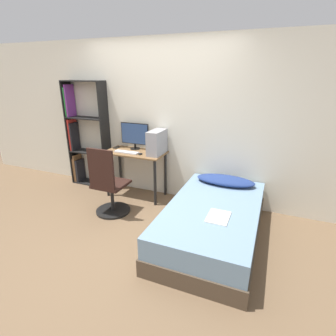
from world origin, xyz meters
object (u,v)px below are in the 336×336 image
(bed, at_px, (213,222))
(keyboard, at_px, (126,152))
(office_chair, at_px, (109,189))
(monitor, at_px, (135,135))
(bookshelf, at_px, (83,138))
(pc_tower, at_px, (157,142))

(bed, relative_size, keyboard, 4.84)
(office_chair, bearing_deg, monitor, 91.85)
(bookshelf, height_order, monitor, bookshelf)
(bed, xyz_separation_m, pc_tower, (-1.10, 0.75, 0.74))
(bed, bearing_deg, office_chair, 179.28)
(bookshelf, relative_size, pc_tower, 4.55)
(office_chair, xyz_separation_m, bed, (1.54, -0.02, -0.17))
(bookshelf, xyz_separation_m, office_chair, (1.09, -0.83, -0.48))
(bookshelf, xyz_separation_m, pc_tower, (1.53, -0.09, 0.09))
(bookshelf, xyz_separation_m, bed, (2.63, -0.85, -0.65))
(office_chair, relative_size, pc_tower, 2.52)
(office_chair, bearing_deg, pc_tower, 59.30)
(monitor, relative_size, keyboard, 1.25)
(pc_tower, bearing_deg, monitor, 164.79)
(monitor, height_order, keyboard, monitor)
(office_chair, bearing_deg, keyboard, 94.31)
(bookshelf, distance_m, pc_tower, 1.53)
(pc_tower, bearing_deg, keyboard, -164.86)
(bookshelf, height_order, keyboard, bookshelf)
(keyboard, bearing_deg, pc_tower, 15.14)
(keyboard, bearing_deg, office_chair, -85.69)
(office_chair, height_order, bed, office_chair)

